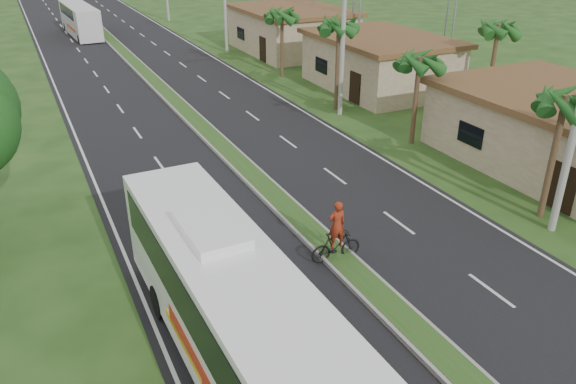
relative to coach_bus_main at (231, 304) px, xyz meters
name	(u,v)px	position (x,y,z in m)	size (l,w,h in m)	color
ground	(402,321)	(5.20, -0.35, -2.10)	(180.00, 180.00, 0.00)	#234418
road_asphalt	(197,124)	(5.20, 19.65, -2.09)	(14.00, 160.00, 0.02)	black
median_strip	(197,122)	(5.20, 19.65, -1.99)	(1.20, 160.00, 0.18)	gray
lane_edge_left	(78,142)	(-1.50, 19.65, -2.10)	(0.12, 160.00, 0.01)	silver
lane_edge_right	(299,109)	(11.90, 19.65, -2.10)	(0.12, 160.00, 0.01)	silver
shop_near	(573,133)	(19.20, 5.65, -0.32)	(8.60, 12.60, 3.52)	#9F856C
shop_mid	(379,62)	(19.20, 21.65, -0.24)	(7.60, 10.60, 3.67)	#9F856C
shop_far	(291,30)	(19.20, 35.65, -0.17)	(8.60, 11.60, 3.82)	#9F856C
palm_verge_a	(565,102)	(14.20, 2.65, 2.64)	(2.40, 2.40, 5.45)	#473321
palm_verge_b	(419,62)	(14.60, 11.65, 2.26)	(2.40, 2.40, 5.05)	#473321
palm_verge_c	(339,26)	(14.00, 18.65, 3.03)	(2.40, 2.40, 5.85)	#473321
palm_verge_d	(282,15)	(14.50, 27.65, 2.45)	(2.40, 2.40, 5.25)	#473321
palm_behind_shop	(498,29)	(22.70, 14.65, 2.83)	(2.40, 2.40, 5.65)	#473321
utility_pole_b	(344,9)	(13.67, 17.65, 4.16)	(3.20, 0.28, 12.00)	gray
coach_bus_main	(231,304)	(0.00, 0.00, 0.00)	(2.74, 11.85, 3.81)	white
coach_bus_far	(80,18)	(3.06, 52.01, -0.36)	(2.78, 10.61, 3.06)	silver
motorcyclist	(336,240)	(5.09, 3.40, -1.28)	(1.90, 0.65, 2.31)	black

